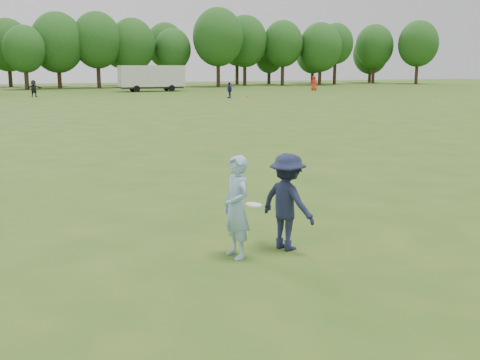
{
  "coord_description": "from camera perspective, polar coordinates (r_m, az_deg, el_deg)",
  "views": [
    {
      "loc": [
        -4.56,
        -8.59,
        3.19
      ],
      "look_at": [
        -0.62,
        0.86,
        1.1
      ],
      "focal_mm": 42.0,
      "sensor_mm": 36.0,
      "label": 1
    }
  ],
  "objects": [
    {
      "name": "player_far_c",
      "position": [
        73.62,
        7.53,
        9.74
      ],
      "size": [
        1.11,
        0.92,
        1.94
      ],
      "primitive_type": "imported",
      "rotation": [
        0.0,
        0.0,
        2.76
      ],
      "color": "red",
      "rests_on": "ground"
    },
    {
      "name": "player_far_d",
      "position": [
        61.83,
        -20.22,
        8.71
      ],
      "size": [
        1.68,
        0.75,
        1.75
      ],
      "primitive_type": "imported",
      "rotation": [
        0.0,
        0.0,
        0.15
      ],
      "color": "black",
      "rests_on": "ground"
    },
    {
      "name": "field_cone",
      "position": [
        57.6,
        0.74,
        8.53
      ],
      "size": [
        0.28,
        0.28,
        0.3
      ],
      "primitive_type": "cone",
      "color": "#DF540B",
      "rests_on": "ground"
    },
    {
      "name": "ground",
      "position": [
        10.23,
        5.09,
        -6.67
      ],
      "size": [
        200.0,
        200.0,
        0.0
      ],
      "primitive_type": "plane",
      "color": "#2C5417",
      "rests_on": "ground"
    },
    {
      "name": "treeline",
      "position": [
        85.86,
        -18.19,
        13.05
      ],
      "size": [
        130.35,
        18.39,
        11.74
      ],
      "color": "#332114",
      "rests_on": "ground"
    },
    {
      "name": "defender",
      "position": [
        9.84,
        4.84,
        -2.23
      ],
      "size": [
        1.0,
        1.26,
        1.71
      ],
      "primitive_type": "imported",
      "rotation": [
        0.0,
        0.0,
        1.95
      ],
      "color": "#1B1F3C",
      "rests_on": "ground"
    },
    {
      "name": "player_far_b",
      "position": [
        56.33,
        -1.09,
        9.12
      ],
      "size": [
        0.5,
        0.97,
        1.59
      ],
      "primitive_type": "imported",
      "rotation": [
        0.0,
        0.0,
        -1.45
      ],
      "color": "navy",
      "rests_on": "ground"
    },
    {
      "name": "cargo_trailer",
      "position": [
        71.98,
        -8.97,
        10.3
      ],
      "size": [
        9.0,
        2.75,
        3.2
      ],
      "color": "silver",
      "rests_on": "ground"
    },
    {
      "name": "disc_in_play",
      "position": [
        9.29,
        1.4,
        -2.54
      ],
      "size": [
        0.29,
        0.29,
        0.06
      ],
      "color": "white",
      "rests_on": "ground"
    },
    {
      "name": "thrower",
      "position": [
        9.39,
        -0.36,
        -2.77
      ],
      "size": [
        0.49,
        0.68,
        1.74
      ],
      "primitive_type": "imported",
      "rotation": [
        0.0,
        0.0,
        -1.45
      ],
      "color": "#8AB1D5",
      "rests_on": "ground"
    }
  ]
}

